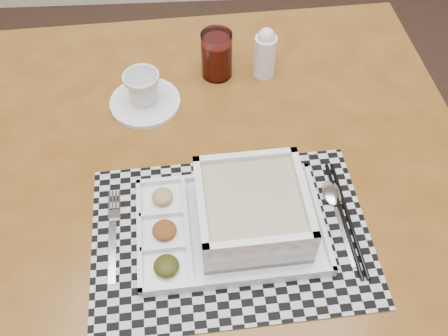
{
  "coord_description": "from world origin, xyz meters",
  "views": [
    {
      "loc": [
        0.71,
        0.21,
        1.52
      ],
      "look_at": [
        0.74,
        0.73,
        0.84
      ],
      "focal_mm": 40.0,
      "sensor_mm": 36.0,
      "label": 1
    }
  ],
  "objects_px": {
    "cup": "(143,88)",
    "creamer_bottle": "(265,53)",
    "juice_glass": "(217,56)",
    "serving_tray": "(244,215)",
    "dining_table": "(216,201)"
  },
  "relations": [
    {
      "from": "serving_tray",
      "to": "juice_glass",
      "type": "distance_m",
      "value": 0.4
    },
    {
      "from": "cup",
      "to": "creamer_bottle",
      "type": "relative_size",
      "value": 0.64
    },
    {
      "from": "dining_table",
      "to": "cup",
      "type": "bearing_deg",
      "value": 124.13
    },
    {
      "from": "serving_tray",
      "to": "creamer_bottle",
      "type": "xyz_separation_m",
      "value": [
        0.08,
        0.4,
        0.02
      ]
    },
    {
      "from": "creamer_bottle",
      "to": "juice_glass",
      "type": "bearing_deg",
      "value": 177.11
    },
    {
      "from": "juice_glass",
      "to": "creamer_bottle",
      "type": "distance_m",
      "value": 0.1
    },
    {
      "from": "dining_table",
      "to": "juice_glass",
      "type": "distance_m",
      "value": 0.32
    },
    {
      "from": "serving_tray",
      "to": "cup",
      "type": "bearing_deg",
      "value": 120.18
    },
    {
      "from": "dining_table",
      "to": "cup",
      "type": "distance_m",
      "value": 0.28
    },
    {
      "from": "juice_glass",
      "to": "serving_tray",
      "type": "bearing_deg",
      "value": -86.21
    },
    {
      "from": "dining_table",
      "to": "serving_tray",
      "type": "relative_size",
      "value": 3.25
    },
    {
      "from": "serving_tray",
      "to": "juice_glass",
      "type": "xyz_separation_m",
      "value": [
        -0.03,
        0.4,
        0.01
      ]
    },
    {
      "from": "cup",
      "to": "creamer_bottle",
      "type": "height_order",
      "value": "creamer_bottle"
    },
    {
      "from": "serving_tray",
      "to": "creamer_bottle",
      "type": "relative_size",
      "value": 2.77
    },
    {
      "from": "creamer_bottle",
      "to": "dining_table",
      "type": "bearing_deg",
      "value": -113.11
    }
  ]
}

